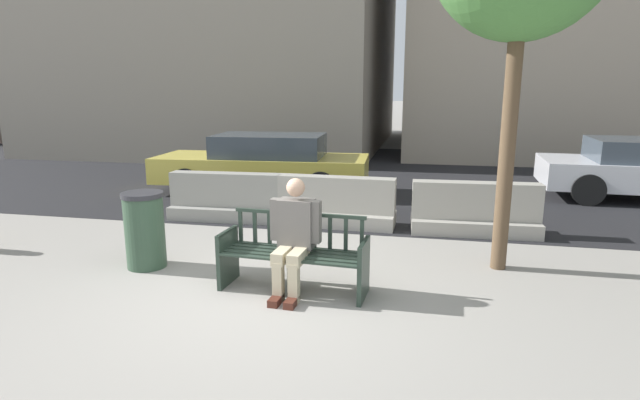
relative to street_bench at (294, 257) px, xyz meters
name	(u,v)px	position (x,y,z in m)	size (l,w,h in m)	color
ground_plane	(258,297)	(-0.35, -0.30, -0.40)	(200.00, 200.00, 0.00)	gray
street_asphalt	(359,173)	(-0.35, 8.40, -0.39)	(120.00, 12.00, 0.01)	black
street_bench	(294,257)	(0.00, 0.00, 0.00)	(1.72, 0.63, 0.88)	#28382D
seated_person	(294,234)	(0.02, -0.06, 0.29)	(0.59, 0.74, 1.31)	#66605B
jersey_barrier_centre	(336,205)	(-0.02, 2.91, -0.06)	(2.02, 0.74, 0.84)	#9E998E
jersey_barrier_left	(226,200)	(-2.01, 2.90, -0.06)	(2.03, 0.77, 0.84)	gray
jersey_barrier_right	(475,213)	(2.25, 2.86, -0.06)	(2.03, 0.77, 0.84)	#9E998E
car_taxi_near	(264,163)	(-2.10, 5.35, 0.27)	(4.80, 2.03, 1.31)	#DBC64C
trash_bin	(145,230)	(-2.09, 0.36, 0.10)	(0.53, 0.53, 1.00)	#334C38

